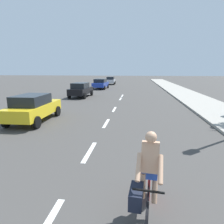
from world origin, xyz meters
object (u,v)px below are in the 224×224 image
parked_car_yellow (33,107)px  parked_car_silver (111,80)px  parked_car_black (81,89)px  cyclist (146,180)px  parked_car_blue (101,83)px

parked_car_yellow → parked_car_silver: size_ratio=1.05×
parked_car_yellow → parked_car_silver: 28.88m
parked_car_black → parked_car_silver: (0.73, 18.67, -0.00)m
cyclist → parked_car_blue: (-5.95, 26.28, 0.01)m
parked_car_yellow → parked_car_blue: (0.20, 19.61, 0.00)m
parked_car_yellow → parked_car_silver: same height
parked_car_silver → parked_car_yellow: bearing=-93.1°
cyclist → parked_car_black: bearing=-63.9°
parked_car_blue → parked_car_silver: (0.33, 9.27, -0.01)m
cyclist → parked_car_blue: 26.94m
parked_car_black → parked_car_silver: same height
cyclist → parked_car_blue: size_ratio=0.41×
parked_car_silver → parked_car_blue: bearing=-94.1°
cyclist → parked_car_yellow: (-6.14, 6.67, 0.01)m
parked_car_yellow → parked_car_black: same height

